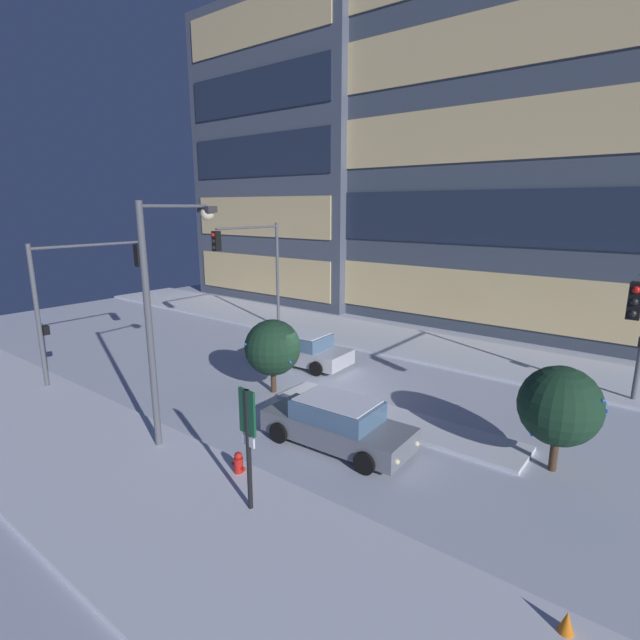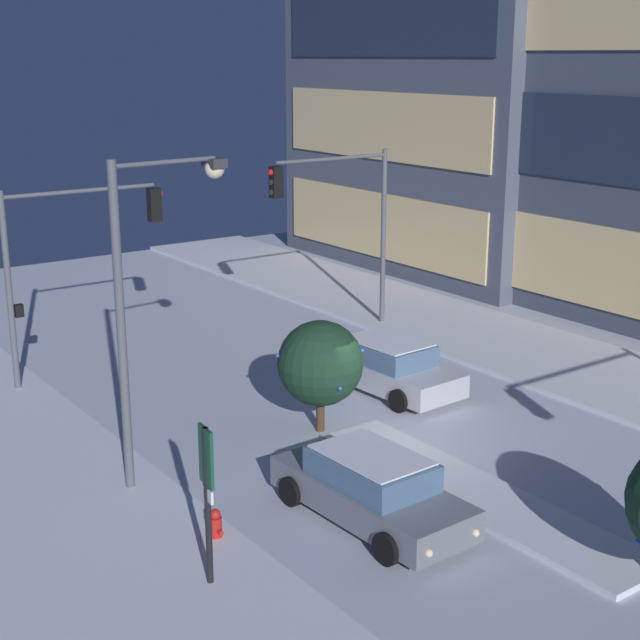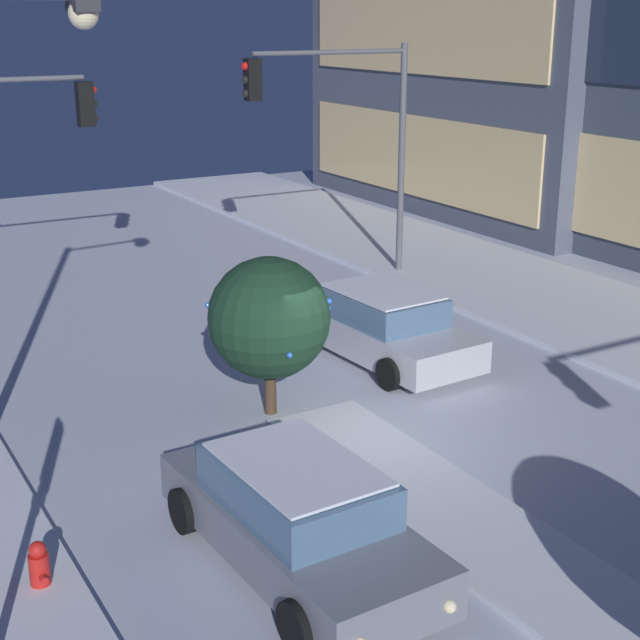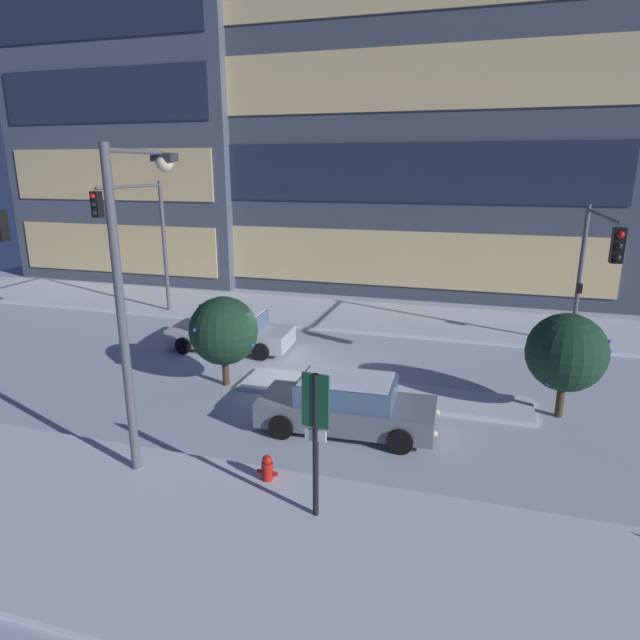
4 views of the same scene
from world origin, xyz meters
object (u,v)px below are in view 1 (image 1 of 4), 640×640
car_near (337,423)px  car_far (301,349)px  traffic_light_corner_near_left (84,284)px  construction_cone (566,625)px  street_lamp_arched (168,289)px  parking_info_sign (248,436)px  fire_hydrant (239,465)px  decorated_tree_median (560,406)px  traffic_light_corner_far_left (254,258)px  decorated_tree_right_of_median (273,348)px

car_near → car_far: same height
car_far → traffic_light_corner_near_left: bearing=45.2°
construction_cone → street_lamp_arched: bearing=178.0°
traffic_light_corner_near_left → street_lamp_arched: bearing=-99.2°
car_far → parking_info_sign: size_ratio=1.55×
car_far → fire_hydrant: size_ratio=6.62×
fire_hydrant → construction_cone: 8.16m
traffic_light_corner_near_left → decorated_tree_median: size_ratio=1.92×
fire_hydrant → decorated_tree_median: (6.66, 5.65, 1.57)m
decorated_tree_median → fire_hydrant: bearing=-139.7°
car_near → traffic_light_corner_far_left: traffic_light_corner_far_left is taller
decorated_tree_right_of_median → construction_cone: 12.84m
car_near → car_far: 8.02m
decorated_tree_right_of_median → construction_cone: size_ratio=5.35×
car_near → traffic_light_corner_near_left: bearing=-175.0°
car_near → traffic_light_corner_near_left: traffic_light_corner_near_left is taller
traffic_light_corner_near_left → parking_info_sign: size_ratio=1.84×
street_lamp_arched → decorated_tree_median: street_lamp_arched is taller
decorated_tree_right_of_median → car_far: bearing=112.8°
traffic_light_corner_far_left → parking_info_sign: 16.72m
car_far → decorated_tree_right_of_median: (1.42, -3.39, 1.12)m
car_near → traffic_light_corner_far_left: bearing=143.8°
decorated_tree_median → construction_cone: bearing=-75.2°
traffic_light_corner_near_left → parking_info_sign: 12.81m
decorated_tree_median → car_near: bearing=-155.8°
fire_hydrant → decorated_tree_median: size_ratio=0.24×
car_near → construction_cone: (7.12, -3.16, -0.44)m
traffic_light_corner_far_left → fire_hydrant: 15.46m
car_far → construction_cone: size_ratio=8.88×
traffic_light_corner_far_left → traffic_light_corner_near_left: traffic_light_corner_far_left is taller
street_lamp_arched → fire_hydrant: 5.50m
parking_info_sign → traffic_light_corner_near_left: bearing=84.9°
fire_hydrant → construction_cone: fire_hydrant is taller
traffic_light_corner_near_left → construction_cone: bearing=-95.0°
street_lamp_arched → traffic_light_corner_near_left: bearing=75.4°
traffic_light_corner_far_left → traffic_light_corner_near_left: (-0.69, -9.17, -0.36)m
traffic_light_corner_far_left → traffic_light_corner_near_left: size_ratio=1.08×
traffic_light_corner_far_left → construction_cone: 21.79m
decorated_tree_median → decorated_tree_right_of_median: decorated_tree_median is taller
traffic_light_corner_near_left → fire_hydrant: size_ratio=7.90×
fire_hydrant → decorated_tree_right_of_median: decorated_tree_right_of_median is taller
car_near → decorated_tree_median: bearing=22.1°
traffic_light_corner_far_left → traffic_light_corner_near_left: bearing=-4.3°
car_far → street_lamp_arched: street_lamp_arched is taller
decorated_tree_median → decorated_tree_right_of_median: bearing=-176.8°
car_far → street_lamp_arched: (1.76, -8.11, 4.11)m
car_far → street_lamp_arched: 9.26m
fire_hydrant → traffic_light_corner_far_left: bearing=133.6°
car_near → parking_info_sign: (0.36, -4.03, 1.32)m
car_far → parking_info_sign: parking_info_sign is taller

